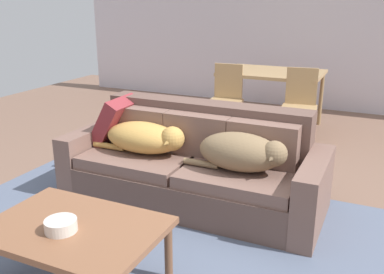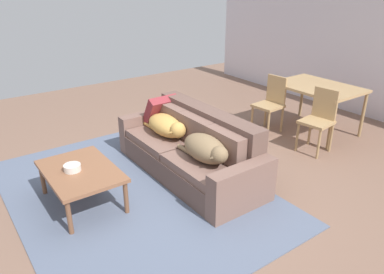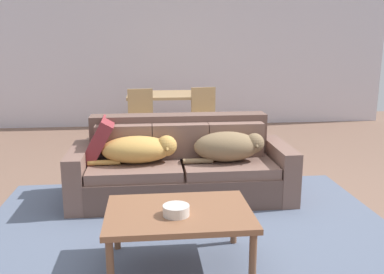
{
  "view_description": "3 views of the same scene",
  "coord_description": "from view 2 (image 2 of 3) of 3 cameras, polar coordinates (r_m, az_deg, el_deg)",
  "views": [
    {
      "loc": [
        1.21,
        -2.92,
        1.68
      ],
      "look_at": [
        -0.11,
        -0.07,
        0.66
      ],
      "focal_mm": 40.19,
      "sensor_mm": 36.0,
      "label": 1
    },
    {
      "loc": [
        3.24,
        -2.3,
        2.36
      ],
      "look_at": [
        -0.14,
        0.14,
        0.53
      ],
      "focal_mm": 34.74,
      "sensor_mm": 36.0,
      "label": 2
    },
    {
      "loc": [
        -0.53,
        -3.96,
        1.59
      ],
      "look_at": [
        -0.1,
        0.18,
        0.63
      ],
      "focal_mm": 39.73,
      "sensor_mm": 36.0,
      "label": 3
    }
  ],
  "objects": [
    {
      "name": "dining_table",
      "position": [
        6.22,
        18.7,
        6.85
      ],
      "size": [
        1.28,
        0.92,
        0.76
      ],
      "color": "tan",
      "rests_on": "ground"
    },
    {
      "name": "coffee_table",
      "position": [
        4.22,
        -16.74,
        -5.34
      ],
      "size": [
        1.01,
        0.71,
        0.43
      ],
      "color": "brown",
      "rests_on": "ground"
    },
    {
      "name": "area_rug",
      "position": [
        4.49,
        -8.79,
        -8.3
      ],
      "size": [
        3.53,
        2.62,
        0.01
      ],
      "primitive_type": "cube",
      "rotation": [
        0.0,
        0.0,
        -0.0
      ],
      "color": "slate",
      "rests_on": "ground"
    },
    {
      "name": "throw_pillow_by_left_arm",
      "position": [
        5.26,
        -4.81,
        4.07
      ],
      "size": [
        0.34,
        0.45,
        0.45
      ],
      "primitive_type": "cube",
      "rotation": [
        0.0,
        0.51,
        0.03
      ],
      "color": "maroon",
      "rests_on": "couch"
    },
    {
      "name": "dining_chair_near_right",
      "position": [
        5.57,
        18.98,
        2.89
      ],
      "size": [
        0.45,
        0.45,
        0.9
      ],
      "rotation": [
        0.0,
        0.0,
        0.12
      ],
      "color": "tan",
      "rests_on": "ground"
    },
    {
      "name": "dining_chair_near_left",
      "position": [
        6.11,
        12.07,
        5.37
      ],
      "size": [
        0.43,
        0.43,
        0.89
      ],
      "rotation": [
        0.0,
        0.0,
        0.08
      ],
      "color": "tan",
      "rests_on": "ground"
    },
    {
      "name": "dog_on_right_cushion",
      "position": [
        4.2,
        2.22,
        -1.84
      ],
      "size": [
        0.81,
        0.37,
        0.3
      ],
      "rotation": [
        0.0,
        0.0,
        -0.0
      ],
      "color": "olive",
      "rests_on": "couch"
    },
    {
      "name": "ground_plane",
      "position": [
        4.62,
        -0.33,
        -7.06
      ],
      "size": [
        10.0,
        10.0,
        0.0
      ],
      "primitive_type": "plane",
      "color": "#7D5D4C"
    },
    {
      "name": "dog_on_left_cushion",
      "position": [
        4.89,
        -3.71,
        1.72
      ],
      "size": [
        0.86,
        0.39,
        0.27
      ],
      "rotation": [
        0.0,
        0.0,
        -0.0
      ],
      "color": "tan",
      "rests_on": "couch"
    },
    {
      "name": "couch",
      "position": [
        4.71,
        0.01,
        -2.07
      ],
      "size": [
        2.2,
        0.87,
        0.82
      ],
      "rotation": [
        0.0,
        0.0,
        -0.0
      ],
      "color": "brown",
      "rests_on": "ground"
    },
    {
      "name": "bowl_on_coffee_table",
      "position": [
        4.19,
        -17.91,
        -4.5
      ],
      "size": [
        0.18,
        0.18,
        0.07
      ],
      "primitive_type": "cylinder",
      "color": "silver",
      "rests_on": "coffee_table"
    }
  ]
}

